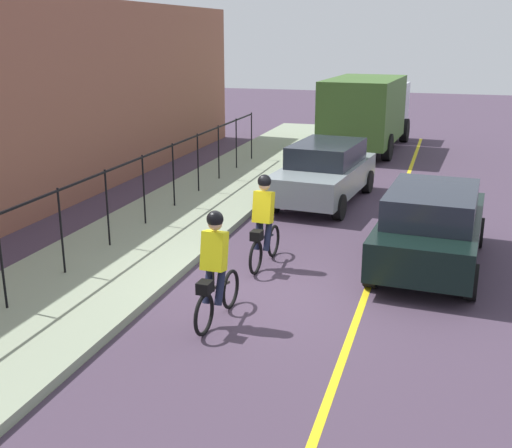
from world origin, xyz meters
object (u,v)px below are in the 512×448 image
object	(u,v)px
patrol_sedan	(431,225)
box_truck_background	(367,110)
cyclist_follow	(264,222)
parked_sedan_rear	(325,172)
cyclist_lead	(215,268)

from	to	relation	value
patrol_sedan	box_truck_background	xyz separation A→B (m)	(12.50, 2.89, 0.73)
cyclist_follow	parked_sedan_rear	distance (m)	5.26
parked_sedan_rear	box_truck_background	distance (m)	8.24
cyclist_follow	box_truck_background	bearing A→B (deg)	2.33
parked_sedan_rear	cyclist_follow	bearing A→B (deg)	3.93
box_truck_background	cyclist_lead	bearing A→B (deg)	-177.16
patrol_sedan	parked_sedan_rear	world-z (taller)	same
patrol_sedan	box_truck_background	world-z (taller)	box_truck_background
parked_sedan_rear	cyclist_lead	bearing A→B (deg)	4.49
cyclist_lead	patrol_sedan	bearing A→B (deg)	-37.33
parked_sedan_rear	patrol_sedan	bearing A→B (deg)	39.88
cyclist_lead	parked_sedan_rear	world-z (taller)	cyclist_lead
patrol_sedan	parked_sedan_rear	xyz separation A→B (m)	(4.29, 2.92, 0.00)
cyclist_follow	parked_sedan_rear	xyz separation A→B (m)	(5.26, -0.16, -0.09)
patrol_sedan	parked_sedan_rear	bearing A→B (deg)	37.84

